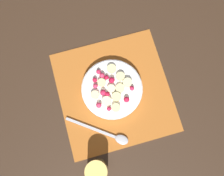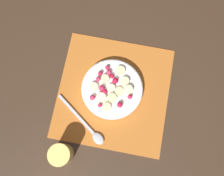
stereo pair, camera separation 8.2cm
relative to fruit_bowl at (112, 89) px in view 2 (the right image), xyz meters
The scene contains 5 objects.
ground_plane 0.02m from the fruit_bowl, 132.43° to the left, with size 3.00×3.00×0.00m, color #382619.
placemat 0.02m from the fruit_bowl, 132.43° to the left, with size 0.37×0.38×0.01m.
fruit_bowl is the anchor object (origin of this frame).
spoon 0.15m from the fruit_bowl, 72.03° to the left, with size 0.19×0.15×0.01m.
drinking_glass 0.26m from the fruit_bowl, 64.26° to the left, with size 0.07×0.07×0.09m.
Camera 2 is at (-0.03, 0.17, 0.84)m, focal length 40.00 mm.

